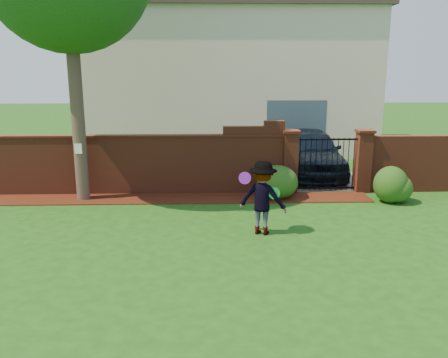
{
  "coord_description": "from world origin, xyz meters",
  "views": [
    {
      "loc": [
        -0.01,
        -9.44,
        3.67
      ],
      "look_at": [
        0.34,
        1.4,
        1.05
      ],
      "focal_mm": 37.13,
      "sensor_mm": 36.0,
      "label": 1
    }
  ],
  "objects_px": {
    "car": "(311,153)",
    "man": "(262,198)",
    "frisbee_purple": "(245,178)",
    "frisbee_green": "(274,193)"
  },
  "relations": [
    {
      "from": "car",
      "to": "frisbee_green",
      "type": "bearing_deg",
      "value": -109.31
    },
    {
      "from": "car",
      "to": "man",
      "type": "relative_size",
      "value": 2.85
    },
    {
      "from": "car",
      "to": "frisbee_green",
      "type": "height_order",
      "value": "car"
    },
    {
      "from": "car",
      "to": "frisbee_green",
      "type": "xyz_separation_m",
      "value": [
        -2.09,
        -5.76,
        0.17
      ]
    },
    {
      "from": "frisbee_purple",
      "to": "man",
      "type": "bearing_deg",
      "value": 11.25
    },
    {
      "from": "man",
      "to": "frisbee_purple",
      "type": "relative_size",
      "value": 6.12
    },
    {
      "from": "man",
      "to": "frisbee_purple",
      "type": "xyz_separation_m",
      "value": [
        -0.4,
        -0.08,
        0.49
      ]
    },
    {
      "from": "man",
      "to": "car",
      "type": "bearing_deg",
      "value": -91.59
    },
    {
      "from": "car",
      "to": "man",
      "type": "distance_m",
      "value": 6.11
    },
    {
      "from": "car",
      "to": "man",
      "type": "bearing_deg",
      "value": -111.85
    }
  ]
}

